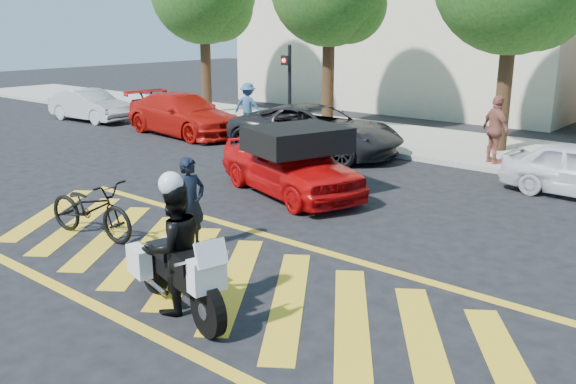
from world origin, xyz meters
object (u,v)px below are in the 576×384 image
Objects in this scene: officer_bike at (191,203)px; parked_left at (183,114)px; officer_moto at (174,249)px; police_motorcycle at (177,272)px; red_convertible at (290,163)px; bicycle at (91,209)px; parked_far_left at (90,105)px; parked_mid_left at (315,130)px.

officer_bike is 0.33× the size of parked_left.
police_motorcycle is at bearing 133.54° from officer_moto.
red_convertible and parked_left have the same top height.
parked_left is (-10.68, 9.35, 0.16)m from police_motorcycle.
police_motorcycle is at bearing -113.04° from bicycle.
officer_moto is (3.59, -0.99, 0.37)m from bicycle.
bicycle is 4.79m from red_convertible.
parked_left is at bearing 153.22° from police_motorcycle.
parked_left is at bearing -90.57° from parked_far_left.
parked_mid_left is (-1.33, 8.65, 0.20)m from bicycle.
parked_left is 0.94× the size of parked_mid_left.
officer_bike is 2.07m from bicycle.
parked_far_left is (-12.50, 8.05, 0.09)m from bicycle.
bicycle is at bearing 114.19° from officer_bike.
parked_left is (5.43, 0.32, 0.10)m from parked_far_left.
parked_left reaches higher than police_motorcycle.
officer_bike is at bearing -147.91° from red_convertible.
parked_mid_left reaches higher than parked_far_left.
police_motorcycle is 0.35m from officer_moto.
police_motorcycle is at bearing -159.76° from parked_mid_left.
red_convertible is at bearing -110.06° from parked_left.
officer_moto reaches higher than police_motorcycle.
red_convertible is (-2.67, 5.68, 0.16)m from police_motorcycle.
police_motorcycle is at bearing -123.24° from parked_far_left.
officer_bike is at bearing -125.58° from parked_left.
parked_far_left is 11.18m from parked_mid_left.
parked_far_left is at bearing -104.90° from officer_moto.
bicycle is 0.39× the size of parked_mid_left.
bicycle is 0.54× the size of parked_far_left.
officer_moto is at bearing -113.25° from bicycle.
officer_moto is at bearing -136.46° from police_motorcycle.
police_motorcycle is 0.44× the size of parked_mid_left.
officer_bike is at bearing 148.29° from police_motorcycle.
officer_moto is 0.34× the size of parked_mid_left.
parked_far_left is (-16.08, 9.04, -0.28)m from officer_moto.
parked_left is (-8.01, 3.67, 0.00)m from red_convertible.
bicycle is at bearing -135.23° from parked_left.
parked_far_left is 0.72× the size of parked_mid_left.
officer_bike is 0.78× the size of bicycle.
officer_bike reaches higher than parked_mid_left.
parked_left is at bearing 32.37° from bicycle.
officer_moto is 0.36× the size of parked_left.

